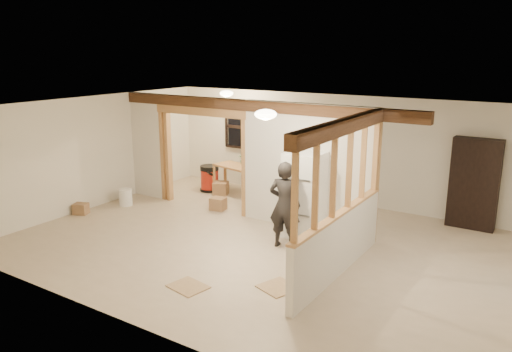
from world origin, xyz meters
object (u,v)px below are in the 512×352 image
Objects in this scene: work_table at (237,180)px; bookshelf at (474,184)px; woman at (285,205)px; shop_vac at (210,178)px; refrigerator at (304,195)px.

bookshelf reaches higher than work_table.
bookshelf reaches higher than woman.
bookshelf is (6.07, 0.69, 0.58)m from shop_vac.
woman is 3.94m from bookshelf.
shop_vac is at bearing -41.83° from woman.
work_table is 0.63× the size of bookshelf.
refrigerator is 3.80m from shop_vac.
work_table is at bearing 148.44° from refrigerator.
work_table is at bearing 11.68° from shop_vac.
bookshelf is (2.65, 2.91, 0.11)m from woman.
bookshelf is at bearing 6.52° from shop_vac.
bookshelf is at bearing 40.25° from refrigerator.
work_table reaches higher than shop_vac.
work_table is (-2.69, 2.36, -0.44)m from woman.
woman reaches higher than shop_vac.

